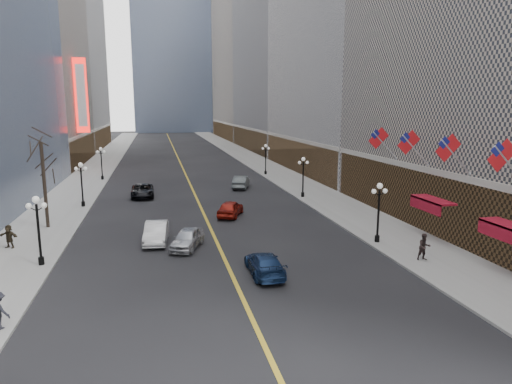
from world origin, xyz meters
name	(u,v)px	position (x,y,z in m)	size (l,w,h in m)	color
sidewalk_east	(273,171)	(14.00, 70.00, 0.07)	(6.00, 230.00, 0.15)	gray
sidewalk_west	(90,176)	(-14.00, 70.00, 0.07)	(6.00, 230.00, 0.15)	gray
lane_line	(182,166)	(0.00, 80.00, 0.01)	(0.25, 200.00, 0.02)	gold
bldg_east_c	(301,46)	(29.88, 106.00, 24.18)	(26.60, 40.60, 48.80)	gray
bldg_east_d	(260,41)	(29.90, 149.00, 31.17)	(26.60, 46.60, 62.80)	#AFA191
streetlamp_east_1	(379,206)	(11.80, 30.00, 2.90)	(1.26, 0.44, 4.52)	black
streetlamp_east_2	(303,173)	(11.80, 48.00, 2.90)	(1.26, 0.44, 4.52)	black
streetlamp_east_3	(266,156)	(11.80, 66.00, 2.90)	(1.26, 0.44, 4.52)	black
streetlamp_west_1	(38,223)	(-11.80, 30.00, 2.90)	(1.26, 0.44, 4.52)	black
streetlamp_west_2	(81,180)	(-11.80, 48.00, 2.90)	(1.26, 0.44, 4.52)	black
streetlamp_west_3	(101,160)	(-11.80, 66.00, 2.90)	(1.26, 0.44, 4.52)	black
flag_2	(504,158)	(15.31, 22.00, 7.29)	(2.87, 0.12, 2.87)	#B2B2B7
flag_3	(450,150)	(15.31, 27.00, 7.29)	(2.87, 0.12, 2.87)	#B2B2B7
flag_4	(411,144)	(15.31, 32.00, 7.29)	(2.87, 0.12, 2.87)	#B2B2B7
flag_5	(380,140)	(15.31, 37.00, 7.29)	(2.87, 0.12, 2.87)	#B2B2B7
awning_b	(509,228)	(16.11, 22.00, 3.08)	(1.40, 4.00, 0.93)	maroon
awning_c	(431,201)	(16.11, 30.00, 3.08)	(1.40, 4.00, 0.93)	maroon
theatre_marquee	(81,96)	(-15.88, 80.00, 12.00)	(2.00, 0.55, 12.00)	red
tree_west_far	(42,156)	(-13.50, 40.00, 6.24)	(3.60, 3.60, 7.92)	#2D231C
car_nb_near	(187,239)	(-2.29, 31.96, 0.72)	(1.70, 4.24, 1.44)	#AFB2B7
car_nb_mid	(156,232)	(-4.51, 33.96, 0.77)	(1.64, 4.69, 1.55)	silver
car_nb_far	(142,191)	(-5.98, 52.40, 0.75)	(2.48, 5.38, 1.50)	black
car_sb_near	(265,264)	(2.00, 25.58, 0.68)	(1.91, 4.70, 1.36)	navy
car_sb_mid	(230,208)	(2.37, 41.09, 0.76)	(1.80, 4.46, 1.52)	maroon
car_sb_far	(241,182)	(6.12, 55.76, 0.80)	(1.69, 4.84, 1.60)	#4A5051
ped_east_walk	(424,247)	(12.88, 25.51, 1.05)	(0.88, 0.48, 1.81)	black
ped_west_far	(9,236)	(-14.89, 34.35, 1.00)	(1.58, 0.45, 1.70)	black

